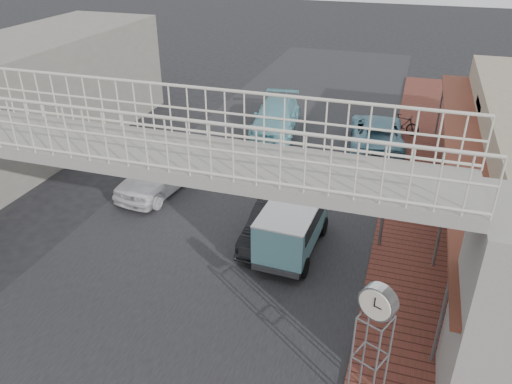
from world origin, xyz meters
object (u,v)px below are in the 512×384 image
Objects in this scene: angkot_far at (276,117)px; dark_sedan at (275,221)px; motorcycle_near at (430,171)px; street_clock at (377,308)px; arrow_sign at (414,181)px; angkot_van at (293,222)px; white_hatchback at (160,172)px; motorcycle_far at (403,124)px; angkot_curb at (377,132)px.

dark_sedan is at bearing -81.49° from angkot_far.
motorcycle_near is (7.58, -3.90, -0.16)m from angkot_far.
dark_sedan is 7.53m from motorcycle_near.
street_clock reaches higher than motorcycle_near.
arrow_sign is at bearing 6.25° from dark_sedan.
dark_sedan is at bearing 162.90° from motorcycle_near.
street_clock is (2.97, -5.17, 1.60)m from angkot_van.
white_hatchback is 5.68m from dark_sedan.
angkot_van reaches higher than motorcycle_far.
angkot_far is at bearing 110.94° from angkot_van.
angkot_curb is at bearing 49.28° from white_hatchback.
angkot_van reaches higher than dark_sedan.
angkot_van is (3.43, -10.19, 0.37)m from angkot_far.
dark_sedan is at bearing 176.66° from motorcycle_far.
arrow_sign is (9.47, -1.75, 1.94)m from white_hatchback.
street_clock is 0.98× the size of arrow_sign.
arrow_sign is at bearing -161.93° from motorcycle_far.
white_hatchback reaches higher than dark_sedan.
angkot_van is 7.56m from motorcycle_near.
arrow_sign reaches higher than angkot_far.
angkot_van reaches higher than angkot_curb.
dark_sedan is 1.08× the size of angkot_van.
angkot_curb is 5.15m from angkot_far.
arrow_sign is (-0.72, -5.44, 2.11)m from motorcycle_near.
angkot_van is at bearing -35.45° from dark_sedan.
dark_sedan is 2.36× the size of motorcycle_far.
street_clock is at bearing -54.83° from dark_sedan.
street_clock is at bearing -75.93° from arrow_sign.
angkot_curb reaches higher than motorcycle_far.
angkot_curb is at bearing 82.34° from angkot_van.
motorcycle_near is at bearing 58.88° from angkot_van.
angkot_van is at bearing 169.88° from motorcycle_near.
dark_sedan is at bearing -13.92° from white_hatchback.
motorcycle_far is at bearing 74.37° from dark_sedan.
arrow_sign is at bearing 109.09° from street_clock.
motorcycle_far is (2.80, 11.43, -0.51)m from angkot_van.
motorcycle_near is at bearing 100.91° from arrow_sign.
dark_sedan is 4.65m from arrow_sign.
angkot_curb is 4.14m from motorcycle_near.
motorcycle_near is 0.59× the size of street_clock.
angkot_far reaches higher than motorcycle_far.
white_hatchback is at bearing -116.08° from angkot_far.
motorcycle_far is 16.73m from street_clock.
motorcycle_near is 11.71m from street_clock.
motorcycle_far is 0.52× the size of arrow_sign.
white_hatchback is 2.40× the size of motorcycle_near.
motorcycle_near is 5.88m from arrow_sign.
dark_sedan is at bearing 144.57° from angkot_van.
angkot_far is at bearing 78.11° from white_hatchback.
angkot_van is at bearing 72.84° from angkot_curb.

